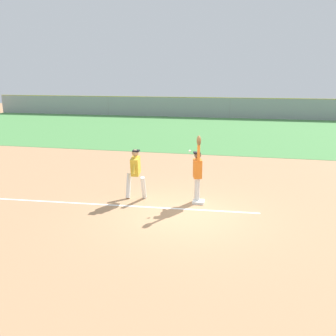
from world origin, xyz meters
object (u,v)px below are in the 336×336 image
runner (136,170)px  baseball (190,151)px  parked_car_white (148,107)px  parked_car_black (203,108)px  parked_car_green (261,109)px  parked_car_red (320,110)px  first_base (199,202)px  fielder (198,170)px

runner → baseball: 1.98m
runner → parked_car_white: bearing=99.6°
parked_car_black → parked_car_green: (6.20, -0.01, 0.00)m
parked_car_green → baseball: bearing=-101.9°
parked_car_white → parked_car_red: size_ratio=1.01×
first_base → parked_car_green: 28.95m
runner → baseball: size_ratio=23.24×
baseball → parked_car_red: size_ratio=0.02×
first_base → parked_car_green: size_ratio=0.08×
fielder → baseball: bearing=-9.2°
first_base → baseball: 1.73m
fielder → parked_car_red: size_ratio=0.51×
parked_car_black → parked_car_red: (12.26, 0.54, 0.00)m
first_base → parked_car_white: 30.69m
fielder → parked_car_green: fielder is taller
runner → baseball: bearing=-2.7°
parked_car_black → baseball: bearing=-88.4°
runner → parked_car_black: 28.85m
parked_car_black → parked_car_green: bearing=-4.5°
fielder → parked_car_green: bearing=-110.0°
parked_car_green → fielder: bearing=-101.4°
parked_car_red → runner: bearing=-109.6°
baseball → parked_car_black: bearing=96.0°
baseball → first_base: bearing=-12.4°
first_base → parked_car_black: parked_car_black is taller
parked_car_white → baseball: bearing=-68.8°
baseball → parked_car_black: (-3.04, 28.74, -1.06)m
parked_car_white → parked_car_green: 12.61m
runner → parked_car_green: 29.24m
runner → parked_car_black: runner is taller
runner → parked_car_black: bearing=87.3°
parked_car_white → parked_car_red: (18.67, 0.27, 0.00)m
runner → first_base: bearing=-5.0°
parked_car_black → runner: bearing=-92.0°
runner → parked_car_green: runner is taller
parked_car_white → parked_car_green: bearing=1.9°
first_base → baseball: bearing=167.6°
parked_car_red → parked_car_white: bearing=-178.1°
runner → parked_car_black: (-1.21, 28.82, -0.32)m
parked_car_white → parked_car_red: bearing=4.0°
fielder → parked_car_white: (-9.71, 28.99, -0.45)m
parked_car_black → first_base: bearing=-87.7°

